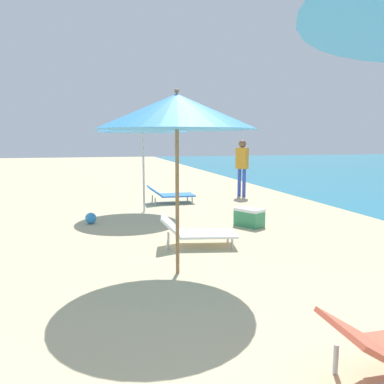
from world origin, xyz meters
TOP-DOWN VIEW (x-y plane):
  - umbrella_second at (-0.38, 3.91)m, footprint 2.07×2.07m
  - lounger_second_shoreside at (0.22, 5.13)m, footprint 1.36×0.81m
  - umbrella_farthest at (-0.26, 8.38)m, footprint 2.21×2.21m
  - lounger_farthest_shoreside at (0.63, 9.56)m, footprint 1.32×0.71m
  - person_walking_near at (3.09, 10.25)m, footprint 0.40×0.42m
  - cooler_box at (1.65, 6.26)m, footprint 0.60×0.67m
  - beach_ball at (-1.54, 7.31)m, footprint 0.24×0.24m

SIDE VIEW (x-z plane):
  - beach_ball at x=-1.54m, z-range 0.00..0.24m
  - cooler_box at x=1.65m, z-range 0.00..0.38m
  - lounger_second_shoreside at x=0.22m, z-range -0.02..0.51m
  - lounger_farthest_shoreside at x=0.63m, z-range 0.01..0.50m
  - person_walking_near at x=3.09m, z-range 0.20..1.99m
  - umbrella_second at x=-0.38m, z-range 0.92..3.35m
  - umbrella_farthest at x=-0.26m, z-range 0.95..3.49m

